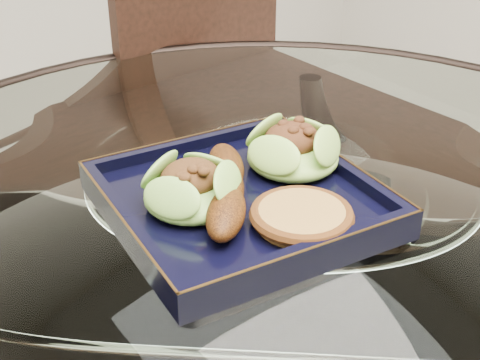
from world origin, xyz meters
TOP-DOWN VIEW (x-y plane):
  - dining_table at (-0.00, -0.00)m, footprint 1.13×1.13m
  - dining_chair at (0.24, 0.45)m, footprint 0.40×0.40m
  - navy_plate at (-0.06, 0.00)m, footprint 0.30×0.30m
  - lettuce_wrap_left at (-0.11, 0.02)m, footprint 0.12×0.12m
  - lettuce_wrap_right at (0.03, 0.02)m, footprint 0.11×0.11m
  - roasted_plantain at (-0.07, 0.00)m, footprint 0.13×0.17m
  - crumb_patty at (-0.04, -0.08)m, footprint 0.09×0.09m

SIDE VIEW (x-z plane):
  - dining_chair at x=0.24m, z-range 0.05..0.93m
  - dining_table at x=0.00m, z-range 0.21..0.98m
  - navy_plate at x=-0.06m, z-range 0.76..0.78m
  - crumb_patty at x=-0.04m, z-range 0.78..0.80m
  - roasted_plantain at x=-0.07m, z-range 0.78..0.82m
  - lettuce_wrap_left at x=-0.11m, z-range 0.78..0.82m
  - lettuce_wrap_right at x=0.03m, z-range 0.78..0.82m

